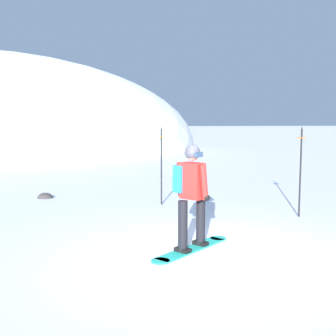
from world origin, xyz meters
TOP-DOWN VIEW (x-y plane):
  - ground_plane at (0.00, 0.00)m, footprint 300.00×300.00m
  - snowboarder_main at (-0.23, 0.43)m, footprint 1.47×1.29m
  - piste_marker_near at (2.63, 2.31)m, footprint 0.20×0.20m
  - piste_marker_far at (-0.13, 4.14)m, footprint 0.20×0.20m
  - rock_dark at (-3.10, 5.53)m, footprint 0.41×0.35m

SIDE VIEW (x-z plane):
  - ground_plane at x=0.00m, z-range 0.00..0.00m
  - rock_dark at x=-3.10m, z-range -0.14..0.14m
  - snowboarder_main at x=-0.23m, z-range 0.06..1.78m
  - piste_marker_far at x=-0.13m, z-range 0.14..2.09m
  - piste_marker_near at x=2.63m, z-range 0.14..2.12m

